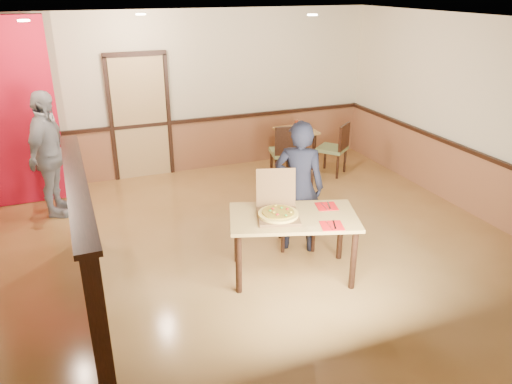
{
  "coord_description": "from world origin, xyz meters",
  "views": [
    {
      "loc": [
        -2.02,
        -5.03,
        3.21
      ],
      "look_at": [
        -0.04,
        0.0,
        0.92
      ],
      "focal_mm": 35.0,
      "sensor_mm": 36.0,
      "label": 1
    }
  ],
  "objects_px": {
    "diner": "(299,187)",
    "passerby": "(49,155)",
    "main_table": "(293,224)",
    "side_chair_left": "(287,151)",
    "pizza_box": "(278,211)",
    "condiment": "(296,124)",
    "side_table": "(296,139)",
    "side_chair_right": "(336,147)",
    "diner_chair": "(297,206)"
  },
  "relations": [
    {
      "from": "side_chair_right",
      "to": "pizza_box",
      "type": "distance_m",
      "value": 3.56
    },
    {
      "from": "diner_chair",
      "to": "pizza_box",
      "type": "height_order",
      "value": "pizza_box"
    },
    {
      "from": "main_table",
      "to": "diner",
      "type": "xyz_separation_m",
      "value": [
        0.34,
        0.56,
        0.19
      ]
    },
    {
      "from": "diner_chair",
      "to": "condiment",
      "type": "bearing_deg",
      "value": 83.48
    },
    {
      "from": "condiment",
      "to": "diner",
      "type": "bearing_deg",
      "value": -115.27
    },
    {
      "from": "main_table",
      "to": "diner_chair",
      "type": "distance_m",
      "value": 0.81
    },
    {
      "from": "side_table",
      "to": "main_table",
      "type": "bearing_deg",
      "value": -116.24
    },
    {
      "from": "pizza_box",
      "to": "condiment",
      "type": "xyz_separation_m",
      "value": [
        1.87,
        3.39,
        -0.04
      ]
    },
    {
      "from": "diner_chair",
      "to": "passerby",
      "type": "bearing_deg",
      "value": 163.29
    },
    {
      "from": "main_table",
      "to": "diner",
      "type": "bearing_deg",
      "value": 76.71
    },
    {
      "from": "diner_chair",
      "to": "side_table",
      "type": "xyz_separation_m",
      "value": [
        1.26,
        2.65,
        0.02
      ]
    },
    {
      "from": "main_table",
      "to": "condiment",
      "type": "bearing_deg",
      "value": 81.63
    },
    {
      "from": "main_table",
      "to": "side_chair_right",
      "type": "distance_m",
      "value": 3.48
    },
    {
      "from": "side_chair_left",
      "to": "side_table",
      "type": "relative_size",
      "value": 1.43
    },
    {
      "from": "side_table",
      "to": "passerby",
      "type": "relative_size",
      "value": 0.39
    },
    {
      "from": "side_chair_right",
      "to": "diner",
      "type": "distance_m",
      "value": 2.86
    },
    {
      "from": "side_chair_right",
      "to": "pizza_box",
      "type": "height_order",
      "value": "pizza_box"
    },
    {
      "from": "passerby",
      "to": "pizza_box",
      "type": "relative_size",
      "value": 2.86
    },
    {
      "from": "side_table",
      "to": "condiment",
      "type": "distance_m",
      "value": 0.27
    },
    {
      "from": "diner",
      "to": "side_table",
      "type": "bearing_deg",
      "value": -84.27
    },
    {
      "from": "main_table",
      "to": "side_table",
      "type": "bearing_deg",
      "value": 81.66
    },
    {
      "from": "main_table",
      "to": "condiment",
      "type": "relative_size",
      "value": 10.7
    },
    {
      "from": "diner",
      "to": "condiment",
      "type": "relative_size",
      "value": 11.27
    },
    {
      "from": "passerby",
      "to": "side_table",
      "type": "bearing_deg",
      "value": -60.43
    },
    {
      "from": "passerby",
      "to": "diner",
      "type": "bearing_deg",
      "value": -105.87
    },
    {
      "from": "side_chair_right",
      "to": "pizza_box",
      "type": "bearing_deg",
      "value": 9.7
    },
    {
      "from": "main_table",
      "to": "side_chair_left",
      "type": "distance_m",
      "value": 2.97
    },
    {
      "from": "main_table",
      "to": "condiment",
      "type": "height_order",
      "value": "condiment"
    },
    {
      "from": "diner_chair",
      "to": "diner",
      "type": "distance_m",
      "value": 0.36
    },
    {
      "from": "pizza_box",
      "to": "condiment",
      "type": "height_order",
      "value": "pizza_box"
    },
    {
      "from": "side_chair_left",
      "to": "side_table",
      "type": "height_order",
      "value": "side_chair_left"
    },
    {
      "from": "side_chair_right",
      "to": "diner_chair",
      "type": "bearing_deg",
      "value": 9.72
    },
    {
      "from": "side_chair_left",
      "to": "diner",
      "type": "bearing_deg",
      "value": 80.48
    },
    {
      "from": "diner",
      "to": "passerby",
      "type": "distance_m",
      "value": 3.65
    },
    {
      "from": "side_chair_right",
      "to": "side_table",
      "type": "height_order",
      "value": "side_chair_right"
    },
    {
      "from": "side_table",
      "to": "passerby",
      "type": "distance_m",
      "value": 4.23
    },
    {
      "from": "main_table",
      "to": "pizza_box",
      "type": "relative_size",
      "value": 2.5
    },
    {
      "from": "side_chair_right",
      "to": "side_table",
      "type": "distance_m",
      "value": 0.78
    },
    {
      "from": "pizza_box",
      "to": "side_chair_right",
      "type": "bearing_deg",
      "value": 66.44
    },
    {
      "from": "side_table",
      "to": "diner",
      "type": "bearing_deg",
      "value": -115.2
    },
    {
      "from": "diner_chair",
      "to": "passerby",
      "type": "xyz_separation_m",
      "value": [
        -2.92,
        2.1,
        0.4
      ]
    },
    {
      "from": "side_chair_left",
      "to": "passerby",
      "type": "distance_m",
      "value": 3.74
    },
    {
      "from": "side_chair_left",
      "to": "side_table",
      "type": "xyz_separation_m",
      "value": [
        0.47,
        0.62,
        -0.02
      ]
    },
    {
      "from": "diner_chair",
      "to": "side_chair_left",
      "type": "xyz_separation_m",
      "value": [
        0.8,
        2.02,
        0.04
      ]
    },
    {
      "from": "diner_chair",
      "to": "side_chair_right",
      "type": "relative_size",
      "value": 1.01
    },
    {
      "from": "side_chair_right",
      "to": "pizza_box",
      "type": "xyz_separation_m",
      "value": [
        -2.32,
        -2.69,
        0.32
      ]
    },
    {
      "from": "side_chair_left",
      "to": "passerby",
      "type": "height_order",
      "value": "passerby"
    },
    {
      "from": "diner_chair",
      "to": "main_table",
      "type": "bearing_deg",
      "value": -99.73
    },
    {
      "from": "pizza_box",
      "to": "diner_chair",
      "type": "bearing_deg",
      "value": 66.4
    },
    {
      "from": "passerby",
      "to": "condiment",
      "type": "height_order",
      "value": "passerby"
    }
  ]
}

